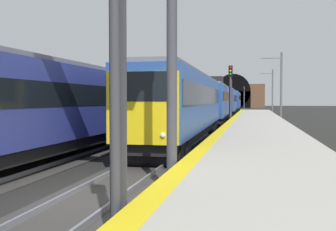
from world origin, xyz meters
TOP-DOWN VIEW (x-y plane):
  - ground_plane at (0.00, 0.00)m, footprint 320.00×320.00m
  - platform_right at (0.00, -4.27)m, footprint 112.00×4.44m
  - platform_right_edge_strip at (0.00, -2.30)m, footprint 112.00×0.50m
  - track_main_line at (0.00, 0.00)m, footprint 160.00×2.65m
  - train_main_approaching at (42.33, -0.00)m, footprint 76.69×3.01m
  - train_adjacent_platform at (26.60, 4.24)m, footprint 60.45×3.20m
  - railway_signal_near at (-3.37, -1.85)m, footprint 0.39×0.38m
  - railway_signal_mid at (28.64, -1.85)m, footprint 0.39×0.38m
  - railway_signal_far at (87.25, -1.85)m, footprint 0.39×0.38m
  - overhead_signal_gantry at (1.01, 2.12)m, footprint 0.70×8.22m
  - tunnel_portal at (114.59, 2.12)m, footprint 2.51×19.23m
  - catenary_mast_near at (53.50, -6.86)m, footprint 0.22×2.10m
  - catenary_mast_far at (34.44, -6.86)m, footprint 0.22×2.26m

SIDE VIEW (x-z plane):
  - ground_plane at x=0.00m, z-range 0.00..0.00m
  - track_main_line at x=0.00m, z-range -0.06..0.15m
  - platform_right at x=0.00m, z-range 0.00..0.96m
  - platform_right_edge_strip at x=0.00m, z-range 0.96..0.96m
  - train_main_approaching at x=42.33m, z-range -0.15..4.89m
  - train_adjacent_platform at x=26.60m, z-range -0.14..4.91m
  - railway_signal_mid at x=28.64m, z-range 0.58..6.39m
  - railway_signal_far at x=87.25m, z-range 0.58..6.44m
  - railway_signal_near at x=-3.37m, z-range 0.59..6.60m
  - catenary_mast_near at x=53.50m, z-range 0.11..7.32m
  - tunnel_portal at x=114.59m, z-range -1.67..9.10m
  - catenary_mast_far at x=34.44m, z-range 0.12..7.74m
  - overhead_signal_gantry at x=1.01m, z-range 1.78..8.97m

